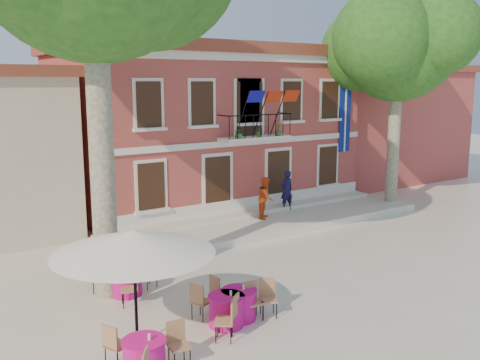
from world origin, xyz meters
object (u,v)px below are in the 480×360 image
at_px(pedestrian_orange, 266,198).
at_px(cafe_table_1, 239,303).
at_px(cafe_table_2, 226,309).
at_px(plane_tree_east, 398,46).
at_px(patio_umbrella, 134,242).
at_px(cafe_table_3, 126,280).
at_px(pedestrian_navy, 287,190).
at_px(cafe_table_0, 144,356).

bearing_deg(pedestrian_orange, cafe_table_1, -172.03).
bearing_deg(cafe_table_2, cafe_table_1, 17.07).
relative_size(plane_tree_east, patio_umbrella, 2.80).
relative_size(patio_umbrella, cafe_table_2, 1.93).
xyz_separation_m(patio_umbrella, cafe_table_2, (2.16, -0.35, -1.96)).
xyz_separation_m(plane_tree_east, cafe_table_3, (-14.45, -3.02, -6.98)).
height_order(pedestrian_navy, cafe_table_2, pedestrian_navy).
bearing_deg(cafe_table_2, patio_umbrella, 170.82).
bearing_deg(pedestrian_navy, cafe_table_3, 26.71).
bearing_deg(cafe_table_3, cafe_table_0, -107.69).
bearing_deg(plane_tree_east, pedestrian_orange, 173.83).
distance_m(plane_tree_east, cafe_table_0, 18.66).
bearing_deg(cafe_table_1, plane_tree_east, 25.39).
bearing_deg(pedestrian_orange, cafe_table_2, -173.60).
xyz_separation_m(cafe_table_0, cafe_table_1, (3.04, 1.10, 0.00)).
xyz_separation_m(cafe_table_1, cafe_table_3, (-1.72, 3.02, 0.00)).
bearing_deg(cafe_table_2, pedestrian_orange, 47.33).
bearing_deg(plane_tree_east, cafe_table_3, -168.20).
bearing_deg(pedestrian_orange, pedestrian_navy, -19.76).
relative_size(pedestrian_orange, cafe_table_2, 0.92).
distance_m(patio_umbrella, pedestrian_navy, 12.49).
bearing_deg(plane_tree_east, pedestrian_navy, 165.44).
height_order(pedestrian_navy, cafe_table_3, pedestrian_navy).
bearing_deg(cafe_table_0, cafe_table_1, 19.90).
relative_size(cafe_table_0, cafe_table_3, 1.02).
relative_size(plane_tree_east, cafe_table_1, 5.38).
xyz_separation_m(cafe_table_1, cafe_table_2, (-0.47, -0.14, 0.00)).
bearing_deg(pedestrian_navy, cafe_table_1, 45.93).
xyz_separation_m(pedestrian_navy, cafe_table_3, (-9.23, -4.37, -0.74)).
xyz_separation_m(pedestrian_navy, cafe_table_2, (-7.98, -7.54, -0.74)).
relative_size(pedestrian_navy, cafe_table_3, 0.96).
xyz_separation_m(pedestrian_orange, cafe_table_0, (-8.95, -7.88, -0.72)).
height_order(cafe_table_0, cafe_table_3, same).
height_order(pedestrian_orange, cafe_table_0, pedestrian_orange).
bearing_deg(cafe_table_0, plane_tree_east, 24.37).
relative_size(pedestrian_orange, cafe_table_3, 0.93).
bearing_deg(cafe_table_0, cafe_table_3, 72.31).
height_order(plane_tree_east, pedestrian_orange, plane_tree_east).
distance_m(pedestrian_navy, cafe_table_1, 10.57).
distance_m(plane_tree_east, pedestrian_orange, 9.28).
bearing_deg(cafe_table_3, pedestrian_orange, 26.19).
xyz_separation_m(patio_umbrella, pedestrian_navy, (10.14, 7.19, -1.22)).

